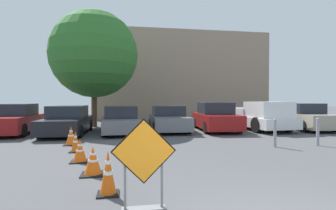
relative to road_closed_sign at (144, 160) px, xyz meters
name	(u,v)px	position (x,y,z in m)	size (l,w,h in m)	color
ground_plane	(167,135)	(1.77, 8.69, -0.81)	(96.00, 96.00, 0.00)	#4C4C4F
road_closed_sign	(144,160)	(0.00, 0.00, 0.00)	(1.03, 0.20, 1.46)	black
traffic_cone_nearest	(108,173)	(-0.60, 0.79, -0.41)	(0.40, 0.40, 0.82)	black
traffic_cone_second	(93,161)	(-1.03, 2.15, -0.48)	(0.54, 0.54, 0.66)	black
traffic_cone_third	(80,151)	(-1.54, 3.50, -0.50)	(0.50, 0.50, 0.64)	black
traffic_cone_fourth	(76,142)	(-1.91, 4.95, -0.46)	(0.38, 0.38, 0.70)	black
traffic_cone_fifth	(71,136)	(-2.33, 6.38, -0.46)	(0.52, 0.52, 0.72)	black
parked_car_nearest	(16,120)	(-5.76, 10.27, -0.11)	(1.84, 4.32, 1.52)	maroon
parked_car_second	(68,121)	(-3.13, 9.73, -0.15)	(2.03, 4.67, 1.43)	black
parked_car_third	(121,121)	(-0.51, 9.75, -0.17)	(2.06, 4.31, 1.40)	slate
parked_car_fourth	(168,119)	(2.12, 10.38, -0.16)	(2.02, 4.65, 1.39)	slate
parked_car_fifth	(216,118)	(4.75, 9.94, -0.09)	(2.16, 4.33, 1.57)	maroon
pickup_truck	(260,117)	(7.40, 9.84, -0.07)	(2.30, 5.21, 1.62)	silver
parked_car_sixth	(303,117)	(10.01, 9.67, -0.10)	(2.10, 4.45, 1.52)	#A39984
bollard_nearest	(275,132)	(5.16, 4.72, -0.26)	(0.12, 0.12, 1.04)	gray
bollard_second	(318,131)	(6.93, 4.72, -0.25)	(0.12, 0.12, 1.06)	gray
building_facade_backdrop	(179,77)	(4.94, 20.80, 3.15)	(15.94, 5.00, 7.91)	gray
street_tree_behind_lot	(94,54)	(-2.20, 13.15, 3.82)	(5.52, 5.52, 7.39)	#513823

